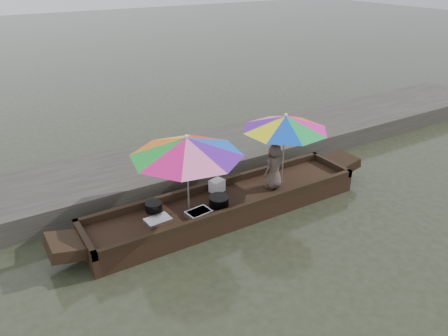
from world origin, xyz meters
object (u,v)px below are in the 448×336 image
tray_crayfish (199,213)px  vendor (274,167)px  tray_scallop (158,220)px  umbrella_bow (188,174)px  supply_bag (217,186)px  umbrella_stern (284,149)px  boat_hull (227,207)px  cooking_pot (154,207)px  charcoal_grill (219,201)px

tray_crayfish → vendor: 1.92m
tray_scallop → umbrella_bow: size_ratio=0.22×
tray_crayfish → supply_bag: 1.00m
tray_crayfish → vendor: size_ratio=0.47×
umbrella_bow → tray_scallop: bearing=-176.6°
vendor → umbrella_bow: umbrella_bow is taller
tray_crayfish → umbrella_stern: size_ratio=0.26×
umbrella_stern → boat_hull: bearing=180.0°
supply_bag → cooking_pot: bearing=-178.7°
cooking_pot → tray_scallop: (-0.09, -0.39, -0.06)m
cooking_pot → umbrella_bow: 0.96m
vendor → tray_scallop: bearing=-12.2°
tray_crayfish → umbrella_bow: 0.77m
umbrella_stern → supply_bag: bearing=164.6°
boat_hull → umbrella_bow: bearing=180.0°
cooking_pot → vendor: (2.51, -0.44, 0.40)m
umbrella_bow → umbrella_stern: bearing=0.0°
cooking_pot → umbrella_bow: (0.57, -0.35, 0.69)m
umbrella_stern → vendor: bearing=-163.3°
supply_bag → charcoal_grill: bearing=-117.0°
tray_crayfish → supply_bag: supply_bag is taller
charcoal_grill → boat_hull: bearing=26.7°
supply_bag → umbrella_bow: umbrella_bow is taller
tray_scallop → charcoal_grill: 1.25m
vendor → umbrella_stern: size_ratio=0.55×
cooking_pot → tray_scallop: bearing=-103.0°
boat_hull → umbrella_bow: (-0.84, 0.00, 0.95)m
boat_hull → tray_crayfish: tray_crayfish is taller
boat_hull → vendor: (1.09, -0.09, 0.66)m
cooking_pot → charcoal_grill: (1.16, -0.48, 0.00)m
tray_scallop → supply_bag: 1.57m
tray_scallop → charcoal_grill: bearing=-4.1°
charcoal_grill → umbrella_stern: size_ratio=0.21×
umbrella_bow → supply_bag: bearing=24.3°
umbrella_stern → cooking_pot: bearing=172.9°
charcoal_grill → supply_bag: size_ratio=1.34×
boat_hull → tray_scallop: (-1.50, -0.04, 0.21)m
tray_crayfish → supply_bag: (0.77, 0.63, 0.09)m
tray_crayfish → umbrella_bow: (-0.08, 0.25, 0.73)m
charcoal_grill → vendor: size_ratio=0.39×
boat_hull → tray_crayfish: (-0.77, -0.25, 0.22)m
tray_crayfish → charcoal_grill: charcoal_grill is taller
charcoal_grill → cooking_pot: bearing=157.5°
charcoal_grill → vendor: bearing=1.7°
boat_hull → tray_scallop: 1.52m
supply_bag → umbrella_bow: size_ratio=0.13×
umbrella_stern → tray_crayfish: bearing=-173.5°
cooking_pot → tray_crayfish: size_ratio=0.71×
tray_crayfish → tray_scallop: 0.76m
cooking_pot → umbrella_bow: bearing=-31.6°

